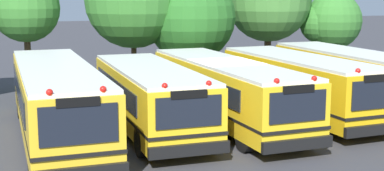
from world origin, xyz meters
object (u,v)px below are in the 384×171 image
at_px(school_bus_0, 56,99).
at_px(school_bus_4, 361,79).
at_px(tree_1, 25,8).
at_px(tree_3, 193,18).
at_px(school_bus_2, 225,89).
at_px(school_bus_1, 150,96).
at_px(school_bus_3, 300,84).
at_px(tree_5, 330,22).

relative_size(school_bus_0, school_bus_4, 1.00).
distance_m(tree_1, tree_3, 8.51).
xyz_separation_m(school_bus_2, tree_3, (1.63, 8.06, 2.41)).
height_order(school_bus_4, tree_3, tree_3).
bearing_deg(school_bus_4, tree_1, -31.15).
bearing_deg(school_bus_4, tree_3, -57.11).
xyz_separation_m(school_bus_1, school_bus_4, (9.64, 0.32, 0.06)).
xyz_separation_m(school_bus_0, school_bus_2, (6.48, 0.10, -0.08)).
bearing_deg(school_bus_3, tree_1, -41.72).
height_order(school_bus_1, school_bus_3, school_bus_3).
bearing_deg(tree_3, school_bus_3, -77.86).
relative_size(school_bus_0, tree_5, 2.25).
distance_m(school_bus_2, tree_3, 8.57).
bearing_deg(school_bus_4, school_bus_2, 2.44).
relative_size(school_bus_0, school_bus_2, 1.06).
bearing_deg(school_bus_0, school_bus_4, -177.99).
xyz_separation_m(school_bus_0, school_bus_4, (13.02, 0.25, -0.04)).
height_order(school_bus_2, school_bus_4, school_bus_4).
bearing_deg(tree_5, tree_1, 178.92).
bearing_deg(school_bus_2, school_bus_1, 2.42).
distance_m(tree_3, tree_5, 8.71).
bearing_deg(tree_1, school_bus_0, -87.60).
distance_m(school_bus_1, tree_1, 9.99).
distance_m(school_bus_1, school_bus_2, 3.11).
bearing_deg(tree_1, tree_5, -1.08).
bearing_deg(school_bus_2, school_bus_4, -179.37).
bearing_deg(school_bus_0, tree_1, -86.69).
height_order(school_bus_2, tree_1, tree_1).
relative_size(school_bus_1, school_bus_4, 0.81).
height_order(school_bus_0, school_bus_4, school_bus_0).
bearing_deg(tree_5, school_bus_0, -153.55).
height_order(school_bus_3, tree_1, tree_1).
xyz_separation_m(school_bus_0, school_bus_1, (3.38, -0.07, -0.10)).
bearing_deg(school_bus_3, school_bus_2, -1.51).
height_order(school_bus_3, school_bus_4, school_bus_4).
relative_size(school_bus_3, tree_3, 1.54).
relative_size(school_bus_1, tree_3, 1.50).
bearing_deg(school_bus_2, tree_3, -102.17).
bearing_deg(school_bus_3, school_bus_0, -1.05).
relative_size(school_bus_2, school_bus_3, 1.14).
xyz_separation_m(school_bus_4, tree_5, (3.80, 8.11, 1.99)).
bearing_deg(school_bus_2, tree_1, -52.18).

